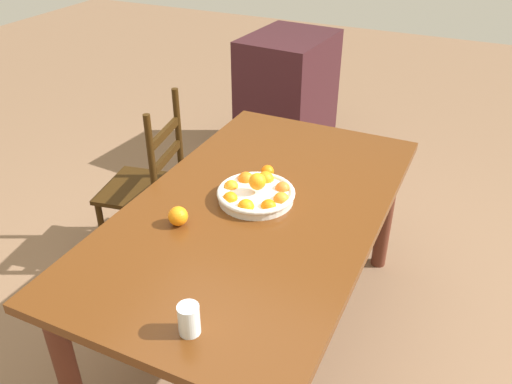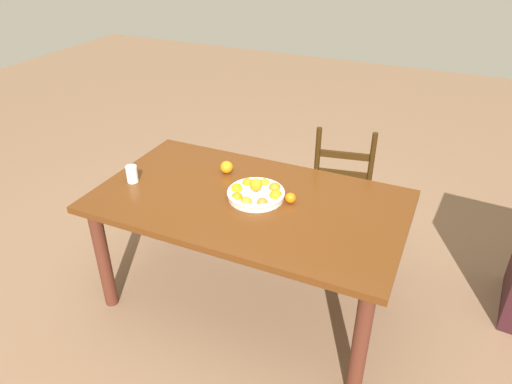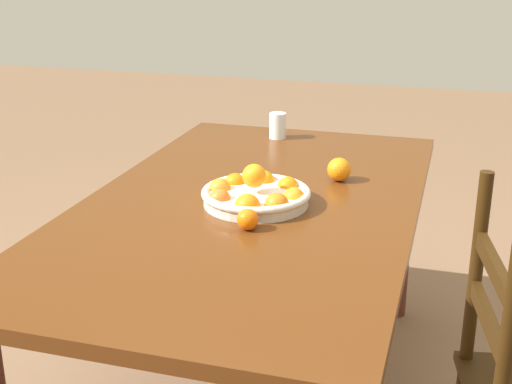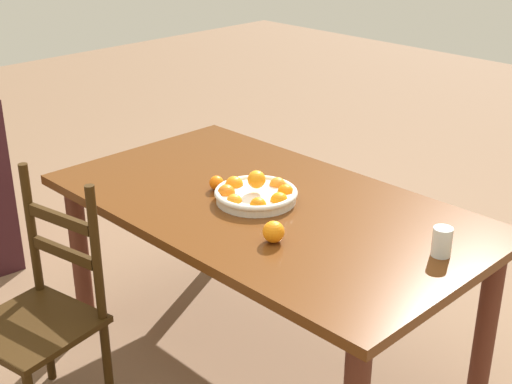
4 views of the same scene
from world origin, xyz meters
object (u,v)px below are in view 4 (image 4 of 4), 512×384
(dining_table, at_px, (266,225))
(drinking_glass, at_px, (442,242))
(chair_near_window, at_px, (42,318))
(fruit_bowl, at_px, (256,194))
(orange_loose_1, at_px, (274,232))
(orange_loose_0, at_px, (217,183))

(dining_table, xyz_separation_m, drinking_glass, (-0.73, -0.11, 0.15))
(chair_near_window, xyz_separation_m, fruit_bowl, (-0.31, -0.82, 0.35))
(drinking_glass, bearing_deg, dining_table, 8.67)
(chair_near_window, bearing_deg, drinking_glass, 31.00)
(dining_table, height_order, drinking_glass, drinking_glass)
(fruit_bowl, xyz_separation_m, drinking_glass, (-0.77, -0.14, 0.02))
(drinking_glass, bearing_deg, orange_loose_1, 35.66)
(dining_table, bearing_deg, drinking_glass, -171.33)
(fruit_bowl, bearing_deg, orange_loose_1, 145.65)
(dining_table, xyz_separation_m, fruit_bowl, (0.04, 0.02, 0.13))
(orange_loose_0, xyz_separation_m, drinking_glass, (-0.97, -0.17, 0.02))
(chair_near_window, distance_m, fruit_bowl, 0.95)
(chair_near_window, distance_m, orange_loose_0, 0.87)
(dining_table, distance_m, drinking_glass, 0.76)
(fruit_bowl, height_order, drinking_glass, fruit_bowl)
(chair_near_window, height_order, fruit_bowl, chair_near_window)
(dining_table, distance_m, fruit_bowl, 0.14)
(fruit_bowl, bearing_deg, orange_loose_0, 10.21)
(orange_loose_1, xyz_separation_m, drinking_glass, (-0.47, -0.34, 0.01))
(dining_table, relative_size, fruit_bowl, 5.32)
(chair_near_window, bearing_deg, orange_loose_1, 34.94)
(dining_table, distance_m, orange_loose_0, 0.27)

